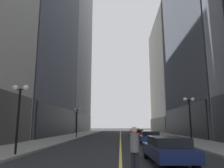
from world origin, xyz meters
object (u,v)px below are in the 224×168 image
street_lamp_left_far (77,116)px  car_navy (167,149)px  car_blue (150,137)px  street_lamp_right_mid (190,110)px  car_red (137,133)px  car_black (135,132)px  street_lamp_left_near (19,103)px  pedestrian_in_grey_suit (135,147)px

street_lamp_left_far → car_navy: bearing=-67.0°
car_blue → street_lamp_right_mid: street_lamp_right_mid is taller
car_red → car_black: 7.27m
car_blue → street_lamp_left_near: (-9.29, -8.64, 2.54)m
pedestrian_in_grey_suit → street_lamp_left_far: (-6.94, 23.42, 2.18)m
car_black → car_red: bearing=-91.3°
car_red → street_lamp_left_near: bearing=-114.8°
car_blue → pedestrian_in_grey_suit: bearing=-99.9°
car_red → street_lamp_right_mid: size_ratio=1.10×
car_red → street_lamp_right_mid: street_lamp_right_mid is taller
pedestrian_in_grey_suit → street_lamp_left_near: size_ratio=0.41×
car_blue → pedestrian_in_grey_suit: (-2.35, -13.53, 0.36)m
car_black → street_lamp_left_far: size_ratio=0.93×
car_blue → pedestrian_in_grey_suit: size_ratio=2.53×
car_blue → car_black: size_ratio=1.12×
car_black → pedestrian_in_grey_suit: pedestrian_in_grey_suit is taller
car_navy → car_red: (0.08, 21.19, 0.00)m
car_blue → street_lamp_left_near: bearing=-137.1°
pedestrian_in_grey_suit → street_lamp_right_mid: bearing=63.4°
street_lamp_right_mid → street_lamp_left_near: bearing=-152.0°
pedestrian_in_grey_suit → street_lamp_left_near: bearing=144.8°
car_black → street_lamp_right_mid: size_ratio=0.93×
street_lamp_left_near → car_blue: bearing=42.9°
street_lamp_right_mid → car_red: bearing=107.9°
street_lamp_left_near → street_lamp_right_mid: same height
street_lamp_left_far → car_black: bearing=41.1°
car_red → street_lamp_left_near: 21.19m
car_navy → pedestrian_in_grey_suit: (-1.81, -2.80, 0.35)m
car_navy → street_lamp_left_near: bearing=166.6°
car_navy → street_lamp_left_near: street_lamp_left_near is taller
car_black → car_blue: bearing=-89.0°
car_red → street_lamp_left_near: street_lamp_left_near is taller
car_navy → car_blue: size_ratio=1.04×
car_red → street_lamp_left_far: street_lamp_left_far is taller
car_navy → car_blue: same height
pedestrian_in_grey_suit → street_lamp_right_mid: street_lamp_right_mid is taller
street_lamp_left_near → street_lamp_right_mid: (12.80, 6.81, 0.00)m
car_blue → street_lamp_right_mid: 4.70m
car_red → street_lamp_left_far: size_ratio=1.10×
car_red → car_blue: bearing=-87.4°
pedestrian_in_grey_suit → street_lamp_left_far: bearing=106.5°
car_navy → car_black: same height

